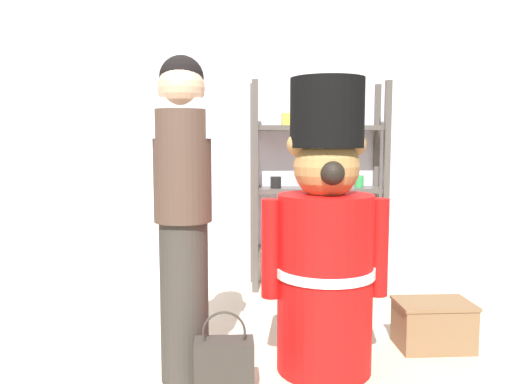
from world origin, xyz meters
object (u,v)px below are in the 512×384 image
at_px(teddy_bear_guard, 325,243).
at_px(display_crate, 433,325).
at_px(merchandise_shelf, 318,185).
at_px(person_shopper, 183,206).
at_px(shopping_bag, 224,367).

bearing_deg(teddy_bear_guard, display_crate, 18.59).
bearing_deg(merchandise_shelf, display_crate, -70.79).
xyz_separation_m(person_shopper, shopping_bag, (0.21, -0.21, -0.78)).
relative_size(teddy_bear_guard, display_crate, 3.51).
bearing_deg(shopping_bag, teddy_bear_guard, 27.68).
bearing_deg(merchandise_shelf, teddy_bear_guard, -98.89).
bearing_deg(person_shopper, merchandise_shelf, 58.92).
relative_size(merchandise_shelf, person_shopper, 1.04).
relative_size(person_shopper, display_crate, 3.74).
relative_size(teddy_bear_guard, shopping_bag, 3.62).
bearing_deg(shopping_bag, merchandise_shelf, 67.02).
bearing_deg(person_shopper, teddy_bear_guard, 5.71).
distance_m(merchandise_shelf, teddy_bear_guard, 1.63).
bearing_deg(display_crate, person_shopper, -167.85).
height_order(merchandise_shelf, display_crate, merchandise_shelf).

